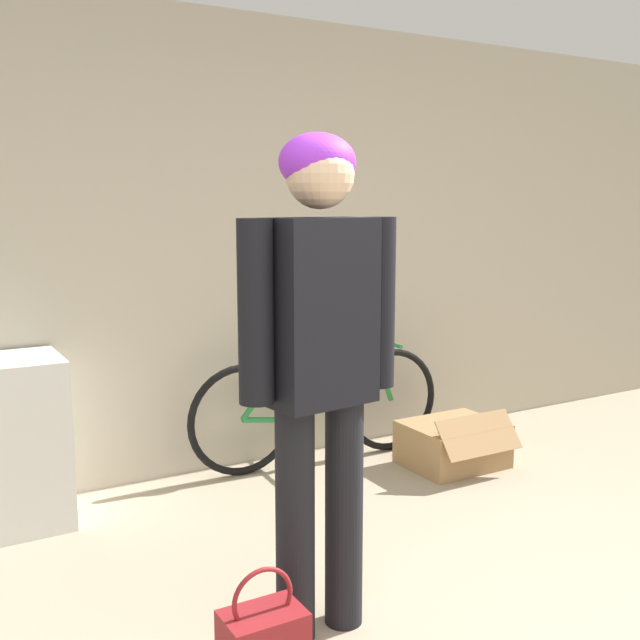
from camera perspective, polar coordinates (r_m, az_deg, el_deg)
The scene contains 4 objects.
wall_back at distance 4.27m, azimuth -9.94°, elevation 5.45°, with size 8.00×0.07×2.60m.
person at distance 2.58m, azimuth -0.02°, elevation -1.54°, with size 0.60×0.27×1.78m.
bicycle at distance 4.50m, azimuth 0.00°, elevation -6.51°, with size 1.64×0.46×0.72m.
cardboard_box at distance 4.57m, azimuth 10.10°, elevation -9.27°, with size 0.56×0.53×0.35m.
Camera 1 is at (-1.46, -1.25, 1.55)m, focal length 42.00 mm.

